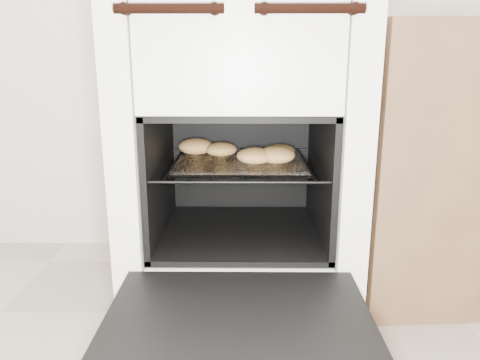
% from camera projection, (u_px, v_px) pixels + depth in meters
% --- Properties ---
extents(stove, '(0.61, 0.68, 0.94)m').
position_uv_depth(stove, '(240.00, 150.00, 1.35)').
color(stove, white).
rests_on(stove, ground).
extents(oven_door, '(0.55, 0.43, 0.04)m').
position_uv_depth(oven_door, '(238.00, 327.00, 0.92)').
color(oven_door, black).
rests_on(oven_door, stove).
extents(oven_rack, '(0.44, 0.43, 0.01)m').
position_uv_depth(oven_rack, '(240.00, 163.00, 1.30)').
color(oven_rack, black).
rests_on(oven_rack, stove).
extents(foil_sheet, '(0.35, 0.31, 0.01)m').
position_uv_depth(foil_sheet, '(240.00, 163.00, 1.27)').
color(foil_sheet, white).
rests_on(foil_sheet, oven_rack).
extents(baked_rolls, '(0.36, 0.25, 0.05)m').
position_uv_depth(baked_rolls, '(242.00, 151.00, 1.30)').
color(baked_rolls, tan).
rests_on(baked_rolls, foil_sheet).
extents(counter, '(0.85, 0.59, 0.81)m').
position_uv_depth(counter, '(476.00, 160.00, 1.47)').
color(counter, brown).
rests_on(counter, ground).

